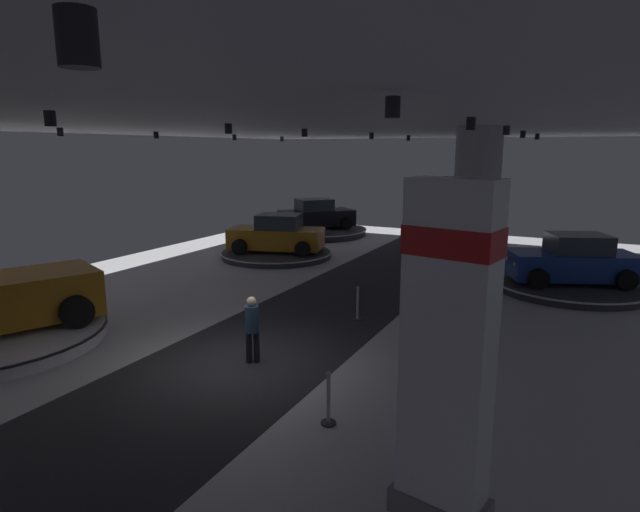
# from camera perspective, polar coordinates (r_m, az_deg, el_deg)

# --- Properties ---
(ground) EXTENTS (24.00, 44.00, 0.06)m
(ground) POSITION_cam_1_polar(r_m,az_deg,el_deg) (12.58, -9.09, -11.61)
(ground) COLOR silver
(ceiling_with_spotlights) EXTENTS (24.00, 44.00, 0.39)m
(ceiling_with_spotlights) POSITION_cam_1_polar(r_m,az_deg,el_deg) (11.60, -9.99, 14.62)
(ceiling_with_spotlights) COLOR silver
(column_right) EXTENTS (1.26, 1.26, 5.50)m
(column_right) POSITION_cam_1_polar(r_m,az_deg,el_deg) (15.47, 16.38, 3.12)
(column_right) COLOR #ADADB2
(column_right) RESTS_ON ground
(brand_sign_pylon) EXTENTS (1.36, 0.87, 4.56)m
(brand_sign_pylon) POSITION_cam_1_polar(r_m,az_deg,el_deg) (6.97, 13.62, -10.24)
(brand_sign_pylon) COLOR slate
(brand_sign_pylon) RESTS_ON ground
(display_platform_far_right) EXTENTS (5.31, 5.31, 0.28)m
(display_platform_far_right) POSITION_cam_1_polar(r_m,az_deg,el_deg) (20.60, 25.41, -2.88)
(display_platform_far_right) COLOR #333338
(display_platform_far_right) RESTS_ON ground
(display_car_far_right) EXTENTS (4.57, 3.41, 1.71)m
(display_car_far_right) POSITION_cam_1_polar(r_m,az_deg,el_deg) (20.42, 25.70, -0.47)
(display_car_far_right) COLOR navy
(display_car_far_right) RESTS_ON display_platform_far_right
(display_platform_far_left) EXTENTS (5.08, 5.08, 0.27)m
(display_platform_far_left) POSITION_cam_1_polar(r_m,az_deg,el_deg) (24.22, -4.73, 0.24)
(display_platform_far_left) COLOR #333338
(display_platform_far_left) RESTS_ON ground
(display_car_far_left) EXTENTS (4.54, 3.13, 1.71)m
(display_car_far_left) POSITION_cam_1_polar(r_m,az_deg,el_deg) (24.05, -4.70, 2.30)
(display_car_far_left) COLOR #B77519
(display_car_far_left) RESTS_ON display_platform_far_left
(display_platform_deep_left) EXTENTS (5.75, 5.75, 0.36)m
(display_platform_deep_left) POSITION_cam_1_polar(r_m,az_deg,el_deg) (30.45, -0.37, 2.70)
(display_platform_deep_left) COLOR #333338
(display_platform_deep_left) RESTS_ON ground
(display_car_deep_left) EXTENTS (4.13, 4.34, 1.71)m
(display_car_deep_left) POSITION_cam_1_polar(r_m,az_deg,el_deg) (30.31, -0.42, 4.43)
(display_car_deep_left) COLOR black
(display_car_deep_left) RESTS_ON display_platform_deep_left
(visitor_walking_near) EXTENTS (0.32, 0.32, 1.59)m
(visitor_walking_near) POSITION_cam_1_polar(r_m,az_deg,el_deg) (12.31, -7.35, -7.45)
(visitor_walking_near) COLOR black
(visitor_walking_near) RESTS_ON ground
(stanchion_a) EXTENTS (0.28, 0.28, 1.01)m
(stanchion_a) POSITION_cam_1_polar(r_m,az_deg,el_deg) (9.84, 0.92, -15.82)
(stanchion_a) COLOR #333338
(stanchion_a) RESTS_ON ground
(stanchion_b) EXTENTS (0.28, 0.28, 1.01)m
(stanchion_b) POSITION_cam_1_polar(r_m,az_deg,el_deg) (15.38, 4.09, -5.58)
(stanchion_b) COLOR #333338
(stanchion_b) RESTS_ON ground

